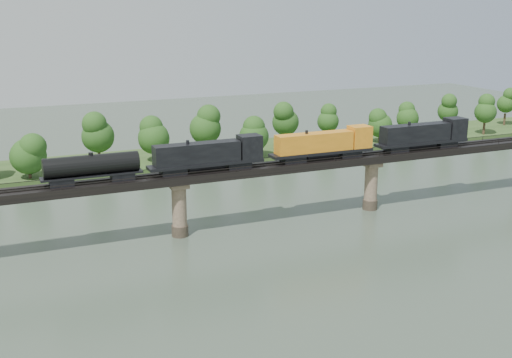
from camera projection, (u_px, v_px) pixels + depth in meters
name	position (u px, v px, depth m)	size (l,w,h in m)	color
ground	(242.00, 305.00, 88.53)	(400.00, 400.00, 0.00)	#354335
far_bank	(118.00, 164.00, 163.79)	(300.00, 24.00, 1.60)	#2B451B
bridge	(179.00, 207.00, 113.73)	(236.00, 30.00, 11.50)	#473A2D
bridge_superstructure	(178.00, 172.00, 112.08)	(220.00, 4.90, 0.75)	black
far_treeline	(86.00, 139.00, 154.61)	(289.06, 17.54, 13.60)	#382619
freight_train	(286.00, 148.00, 119.34)	(85.33, 3.32, 5.87)	black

